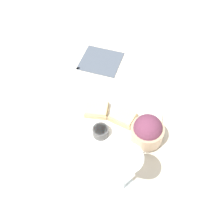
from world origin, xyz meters
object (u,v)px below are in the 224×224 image
(cheese_toast_far, at_px, (97,109))
(napkin, at_px, (101,61))
(fork, at_px, (56,74))
(cheese_toast_near, at_px, (123,117))
(sauce_ramekin, at_px, (101,131))
(wine_glass, at_px, (125,168))
(salad_bowl, at_px, (147,130))

(cheese_toast_far, height_order, napkin, cheese_toast_far)
(fork, bearing_deg, cheese_toast_near, -8.14)
(sauce_ramekin, height_order, cheese_toast_far, sauce_ramekin)
(cheese_toast_near, relative_size, wine_glass, 0.43)
(salad_bowl, xyz_separation_m, cheese_toast_far, (-0.18, -0.00, -0.03))
(wine_glass, bearing_deg, salad_bowl, 97.59)
(cheese_toast_far, height_order, wine_glass, wine_glass)
(salad_bowl, distance_m, cheese_toast_near, 0.10)
(salad_bowl, bearing_deg, cheese_toast_far, -179.56)
(cheese_toast_far, bearing_deg, salad_bowl, 0.44)
(salad_bowl, relative_size, wine_glass, 0.53)
(salad_bowl, relative_size, napkin, 0.55)
(salad_bowl, xyz_separation_m, napkin, (-0.31, 0.21, -0.05))
(wine_glass, relative_size, fork, 1.27)
(sauce_ramekin, distance_m, napkin, 0.33)
(cheese_toast_near, height_order, cheese_toast_far, same)
(napkin, bearing_deg, cheese_toast_near, -41.56)
(cheese_toast_near, relative_size, cheese_toast_far, 0.89)
(cheese_toast_near, xyz_separation_m, wine_glass, (0.12, -0.19, 0.11))
(sauce_ramekin, height_order, wine_glass, wine_glass)
(cheese_toast_far, relative_size, fork, 0.62)
(napkin, bearing_deg, sauce_ramekin, -55.67)
(cheese_toast_near, height_order, wine_glass, wine_glass)
(sauce_ramekin, relative_size, fork, 0.33)
(wine_glass, distance_m, napkin, 0.52)
(cheese_toast_near, height_order, napkin, cheese_toast_near)
(wine_glass, bearing_deg, cheese_toast_far, 140.53)
(cheese_toast_near, xyz_separation_m, cheese_toast_far, (-0.09, -0.02, 0.00))
(salad_bowl, xyz_separation_m, fork, (-0.41, 0.06, -0.05))
(cheese_toast_near, bearing_deg, wine_glass, -57.95)
(wine_glass, bearing_deg, sauce_ramekin, 144.33)
(sauce_ramekin, distance_m, cheese_toast_near, 0.09)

